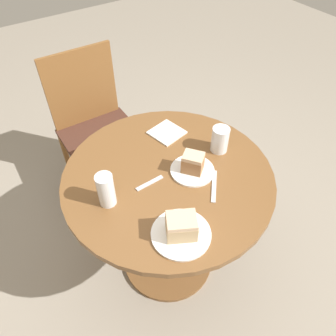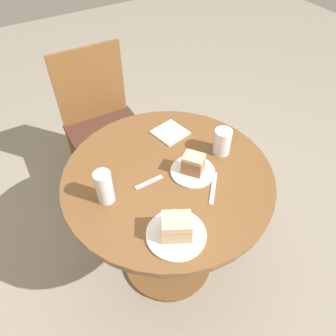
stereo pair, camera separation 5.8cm
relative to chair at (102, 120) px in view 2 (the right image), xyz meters
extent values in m
plane|color=gray|center=(0.00, -0.85, -0.49)|extent=(8.00, 8.00, 0.00)
cylinder|color=brown|center=(0.00, -0.85, -0.48)|extent=(0.52, 0.52, 0.03)
cylinder|color=brown|center=(0.00, -0.85, -0.12)|extent=(0.08, 0.08, 0.70)
cylinder|color=brown|center=(0.00, -0.85, 0.25)|extent=(0.93, 0.93, 0.03)
cylinder|color=brown|center=(-0.22, -0.25, -0.28)|extent=(0.04, 0.04, 0.42)
cylinder|color=brown|center=(0.21, -0.26, -0.28)|extent=(0.04, 0.04, 0.42)
cylinder|color=brown|center=(-0.21, 0.11, -0.28)|extent=(0.04, 0.04, 0.42)
cylinder|color=brown|center=(0.21, 0.10, -0.28)|extent=(0.04, 0.04, 0.42)
cube|color=#47281E|center=(0.00, -0.07, -0.06)|extent=(0.48, 0.41, 0.03)
cube|color=brown|center=(0.00, 0.12, 0.20)|extent=(0.45, 0.03, 0.49)
cylinder|color=white|center=(0.10, -0.89, 0.27)|extent=(0.20, 0.20, 0.01)
cylinder|color=white|center=(-0.13, -1.13, 0.27)|extent=(0.23, 0.23, 0.01)
cube|color=#9E6B42|center=(0.10, -0.89, 0.31)|extent=(0.11, 0.11, 0.07)
cube|color=beige|center=(0.10, -0.89, 0.35)|extent=(0.11, 0.11, 0.02)
cube|color=tan|center=(-0.13, -1.13, 0.31)|extent=(0.14, 0.13, 0.07)
cube|color=beige|center=(-0.13, -1.13, 0.36)|extent=(0.14, 0.13, 0.02)
cylinder|color=silver|center=(-0.28, -0.84, 0.31)|extent=(0.06, 0.06, 0.10)
cylinder|color=white|center=(-0.28, -0.84, 0.34)|extent=(0.07, 0.07, 0.15)
cylinder|color=silver|center=(0.29, -0.85, 0.31)|extent=(0.07, 0.07, 0.09)
cylinder|color=white|center=(0.29, -0.85, 0.33)|extent=(0.08, 0.08, 0.12)
cube|color=silver|center=(0.15, -0.61, 0.27)|extent=(0.17, 0.17, 0.01)
cube|color=silver|center=(0.12, -1.01, 0.27)|extent=(0.13, 0.15, 0.00)
cube|color=silver|center=(-0.09, -0.84, 0.27)|extent=(0.13, 0.02, 0.00)
camera|label=1|loc=(-0.54, -1.66, 1.31)|focal=35.00mm
camera|label=2|loc=(-0.50, -1.69, 1.31)|focal=35.00mm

